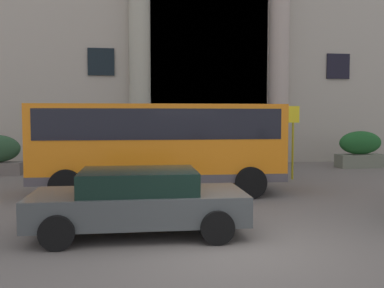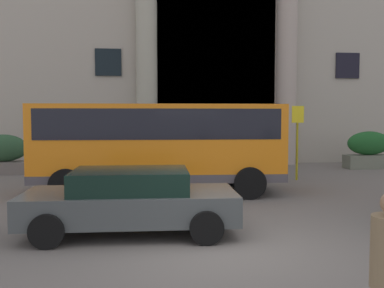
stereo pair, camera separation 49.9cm
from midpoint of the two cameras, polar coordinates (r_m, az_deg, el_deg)
ground_plane at (r=7.71m, az=5.72°, el=-14.20°), size 80.00×64.00×0.12m
orange_minibus at (r=12.71m, az=-3.26°, el=0.50°), size 7.27×2.72×2.65m
bus_stop_sign at (r=15.84m, az=14.77°, el=1.25°), size 0.44×0.08×2.67m
hedge_planter_entrance_left at (r=18.38m, az=-23.14°, el=-1.36°), size 1.94×0.82×1.58m
hedge_planter_entrance_right at (r=20.42m, az=23.20°, el=-0.81°), size 2.08×0.79×1.63m
hedge_planter_west at (r=17.90m, az=-4.99°, el=-1.04°), size 1.51×0.87×1.68m
parked_sedan_second at (r=8.52m, az=-6.52°, el=-7.43°), size 4.18×2.06×1.26m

